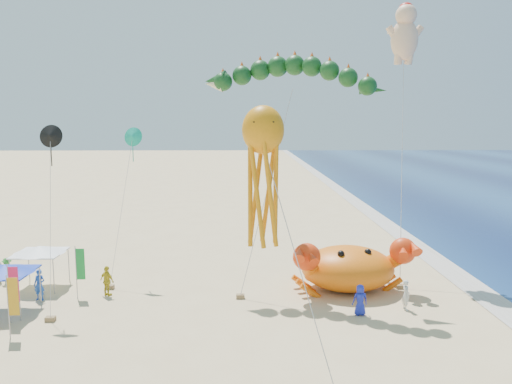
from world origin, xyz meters
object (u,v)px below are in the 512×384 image
at_px(octopus_kite, 263,166).
at_px(canopy_blue, 4,269).
at_px(dragon_kite, 290,80).
at_px(crab_inflatable, 348,267).
at_px(cherub_kite, 405,33).
at_px(canopy_white, 40,250).

height_order(octopus_kite, canopy_blue, octopus_kite).
bearing_deg(dragon_kite, canopy_blue, -164.18).
bearing_deg(octopus_kite, canopy_blue, 153.18).
bearing_deg(dragon_kite, crab_inflatable, -21.82).
xyz_separation_m(dragon_kite, cherub_kite, (8.58, 4.83, 3.73)).
relative_size(canopy_blue, canopy_white, 1.02).
height_order(crab_inflatable, octopus_kite, octopus_kite).
height_order(crab_inflatable, dragon_kite, dragon_kite).
distance_m(octopus_kite, canopy_white, 18.99).
bearing_deg(octopus_kite, dragon_kite, 79.91).
height_order(crab_inflatable, canopy_white, crab_inflatable).
distance_m(cherub_kite, canopy_blue, 30.15).
relative_size(crab_inflatable, canopy_blue, 2.44).
xyz_separation_m(dragon_kite, octopus_kite, (-2.09, -11.72, -4.31)).
xyz_separation_m(crab_inflatable, dragon_kite, (-3.62, 1.45, 11.56)).
relative_size(crab_inflatable, dragon_kite, 0.55).
height_order(cherub_kite, octopus_kite, cherub_kite).
bearing_deg(crab_inflatable, canopy_white, 176.96).
distance_m(crab_inflatable, cherub_kite, 17.26).
distance_m(dragon_kite, canopy_white, 19.19).
xyz_separation_m(cherub_kite, canopy_white, (-24.54, -5.25, -14.38)).
xyz_separation_m(crab_inflatable, canopy_blue, (-19.82, -3.14, 0.92)).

